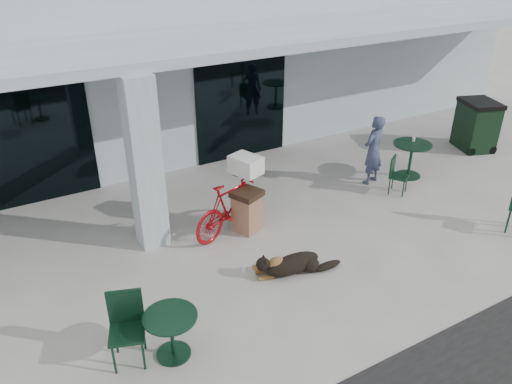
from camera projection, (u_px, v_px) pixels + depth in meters
ground at (290, 284)px, 8.12m from camera, size 80.00×80.00×0.00m
building at (122, 48)px, 13.60m from camera, size 22.00×7.00×4.50m
storefront_glass_left at (20, 143)px, 9.92m from camera, size 2.80×0.06×2.70m
storefront_glass_right at (241, 104)px, 12.11m from camera, size 2.40×0.06×2.70m
column at (145, 165)px, 8.50m from camera, size 0.50×0.50×3.12m
overhang at (191, 43)px, 9.39m from camera, size 22.00×2.80×0.18m
bicycle at (230, 207)px, 9.29m from camera, size 1.85×1.08×1.07m
laundry_basket at (246, 165)px, 9.26m from camera, size 0.59×0.67×0.33m
dog at (293, 263)px, 8.31m from camera, size 1.20×0.65×0.38m
cup_near_dog at (245, 269)px, 8.39m from camera, size 0.08×0.08×0.10m
cafe_table_near at (172, 336)px, 6.62m from camera, size 0.75×0.75×0.68m
cafe_chair_near at (127, 332)px, 6.44m from camera, size 0.60×0.62×1.02m
cafe_table_far at (410, 160)px, 11.49m from camera, size 0.98×0.98×0.81m
cafe_chair_far_a at (399, 176)px, 10.74m from camera, size 0.53×0.54×0.82m
person at (373, 150)px, 11.03m from camera, size 0.66×0.53×1.57m
cup_on_table at (414, 139)px, 11.43m from camera, size 0.08×0.08×0.10m
trash_receptacle at (247, 211)px, 9.40m from camera, size 0.64×0.64×0.84m
wheeled_bin at (476, 125)px, 12.87m from camera, size 1.08×1.21×1.28m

